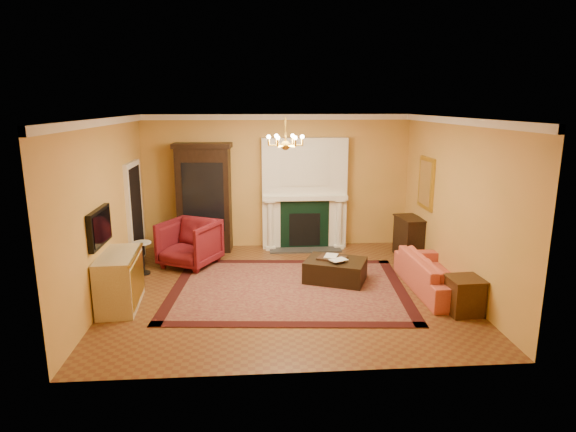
{
  "coord_description": "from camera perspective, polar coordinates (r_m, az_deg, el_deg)",
  "views": [
    {
      "loc": [
        -0.56,
        -8.04,
        3.23
      ],
      "look_at": [
        0.06,
        0.3,
        1.27
      ],
      "focal_mm": 30.0,
      "sensor_mm": 36.0,
      "label": 1
    }
  ],
  "objects": [
    {
      "name": "end_table",
      "position": [
        8.12,
        20.14,
        -8.96
      ],
      "size": [
        0.51,
        0.51,
        0.56
      ],
      "primitive_type": "cube",
      "rotation": [
        0.0,
        0.0,
        0.05
      ],
      "color": "#3B2310",
      "rests_on": "floor"
    },
    {
      "name": "wall_right",
      "position": [
        8.97,
        19.28,
        1.32
      ],
      "size": [
        0.02,
        5.5,
        3.0
      ],
      "primitive_type": "cube",
      "color": "#DEA04F",
      "rests_on": "floor"
    },
    {
      "name": "gilt_mirror",
      "position": [
        10.2,
        16.05,
        3.77
      ],
      "size": [
        0.06,
        0.76,
        1.05
      ],
      "color": "gold",
      "rests_on": "wall_right"
    },
    {
      "name": "topiary_left",
      "position": [
        10.74,
        -1.15,
        3.74
      ],
      "size": [
        0.16,
        0.16,
        0.43
      ],
      "color": "#9D9276",
      "rests_on": "fireplace"
    },
    {
      "name": "wingback_armchair",
      "position": [
        9.94,
        -11.6,
        -2.93
      ],
      "size": [
        1.33,
        1.3,
        1.03
      ],
      "primitive_type": "imported",
      "rotation": [
        0.0,
        0.0,
        -0.49
      ],
      "color": "maroon",
      "rests_on": "floor"
    },
    {
      "name": "floor",
      "position": [
        8.69,
        -0.28,
        -8.7
      ],
      "size": [
        6.0,
        5.5,
        0.02
      ],
      "primitive_type": "cube",
      "color": "brown",
      "rests_on": "ground"
    },
    {
      "name": "wall_left",
      "position": [
        8.59,
        -20.76,
        0.71
      ],
      "size": [
        0.02,
        5.5,
        3.0
      ],
      "primitive_type": "cube",
      "color": "#DEA04F",
      "rests_on": "floor"
    },
    {
      "name": "wall_back",
      "position": [
        10.96,
        -1.29,
        4.1
      ],
      "size": [
        6.0,
        0.02,
        3.0
      ],
      "primitive_type": "cube",
      "color": "#DEA04F",
      "rests_on": "floor"
    },
    {
      "name": "book_b",
      "position": [
        8.85,
        5.59,
        -4.17
      ],
      "size": [
        0.12,
        0.21,
        0.3
      ],
      "primitive_type": "imported",
      "rotation": [
        0.0,
        0.0,
        -1.09
      ],
      "color": "gray",
      "rests_on": "ottoman_tray"
    },
    {
      "name": "commode",
      "position": [
        8.3,
        -19.33,
        -7.19
      ],
      "size": [
        0.64,
        1.23,
        0.89
      ],
      "primitive_type": "cube",
      "rotation": [
        0.0,
        0.0,
        0.07
      ],
      "color": "beige",
      "rests_on": "floor"
    },
    {
      "name": "console_table",
      "position": [
        10.65,
        14.18,
        -2.53
      ],
      "size": [
        0.51,
        0.79,
        0.84
      ],
      "primitive_type": "cube",
      "rotation": [
        0.0,
        0.0,
        0.11
      ],
      "color": "black",
      "rests_on": "floor"
    },
    {
      "name": "chandelier",
      "position": [
        8.09,
        -0.3,
        8.79
      ],
      "size": [
        0.63,
        0.55,
        0.53
      ],
      "color": "gold",
      "rests_on": "ceiling"
    },
    {
      "name": "ceiling",
      "position": [
        8.07,
        -0.3,
        11.63
      ],
      "size": [
        6.0,
        5.5,
        0.02
      ],
      "primitive_type": "cube",
      "color": "silver",
      "rests_on": "wall_back"
    },
    {
      "name": "tv_panel",
      "position": [
        8.04,
        -21.41,
        -1.25
      ],
      "size": [
        0.09,
        0.95,
        0.58
      ],
      "color": "black",
      "rests_on": "wall_left"
    },
    {
      "name": "doorway",
      "position": [
        10.27,
        -17.65,
        0.28
      ],
      "size": [
        0.08,
        1.05,
        2.1
      ],
      "color": "white",
      "rests_on": "wall_left"
    },
    {
      "name": "pedestal_table",
      "position": [
        9.71,
        -16.86,
        -4.5
      ],
      "size": [
        0.36,
        0.36,
        0.64
      ],
      "color": "black",
      "rests_on": "floor"
    },
    {
      "name": "crown_molding",
      "position": [
        9.02,
        -0.73,
        11.35
      ],
      "size": [
        6.0,
        5.5,
        0.12
      ],
      "color": "white",
      "rests_on": "ceiling"
    },
    {
      "name": "oriental_rug",
      "position": [
        8.7,
        0.04,
        -8.55
      ],
      "size": [
        4.4,
        3.44,
        0.02
      ],
      "primitive_type": "cube",
      "rotation": [
        0.0,
        0.0,
        -0.08
      ],
      "color": "#4C101A",
      "rests_on": "floor"
    },
    {
      "name": "topiary_right",
      "position": [
        10.86,
        4.81,
        3.66
      ],
      "size": [
        0.14,
        0.14,
        0.38
      ],
      "color": "#9D9276",
      "rests_on": "fireplace"
    },
    {
      "name": "book_a",
      "position": [
        8.98,
        4.41,
        -3.85
      ],
      "size": [
        0.23,
        0.11,
        0.31
      ],
      "primitive_type": "imported",
      "rotation": [
        0.0,
        0.0,
        -0.35
      ],
      "color": "gray",
      "rests_on": "ottoman_tray"
    },
    {
      "name": "leather_ottoman",
      "position": [
        9.01,
        5.63,
        -6.41
      ],
      "size": [
        1.28,
        1.12,
        0.4
      ],
      "primitive_type": "cube",
      "rotation": [
        0.0,
        0.0,
        -0.39
      ],
      "color": "black",
      "rests_on": "oriental_rug"
    },
    {
      "name": "coral_sofa",
      "position": [
        8.88,
        17.03,
        -5.93
      ],
      "size": [
        0.64,
        2.1,
        0.82
      ],
      "primitive_type": "imported",
      "rotation": [
        0.0,
        0.0,
        1.59
      ],
      "color": "#C8593F",
      "rests_on": "floor"
    },
    {
      "name": "ottoman_tray",
      "position": [
        9.01,
        5.26,
        -4.97
      ],
      "size": [
        0.63,
        0.58,
        0.03
      ],
      "primitive_type": "cube",
      "rotation": [
        0.0,
        0.0,
        -0.51
      ],
      "color": "black",
      "rests_on": "leather_ottoman"
    },
    {
      "name": "fireplace",
      "position": [
        10.87,
        1.93,
        2.39
      ],
      "size": [
        1.9,
        0.7,
        2.5
      ],
      "color": "white",
      "rests_on": "wall_back"
    },
    {
      "name": "china_cabinet",
      "position": [
        10.79,
        -9.87,
        1.87
      ],
      "size": [
        1.18,
        0.6,
        2.3
      ],
      "primitive_type": "cube",
      "rotation": [
        0.0,
        0.0,
        -0.07
      ],
      "color": "black",
      "rests_on": "floor"
    },
    {
      "name": "wall_front",
      "position": [
        5.59,
        1.67,
        -4.84
      ],
      "size": [
        6.0,
        0.02,
        3.0
      ],
      "primitive_type": "cube",
      "color": "#DEA04F",
      "rests_on": "floor"
    }
  ]
}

